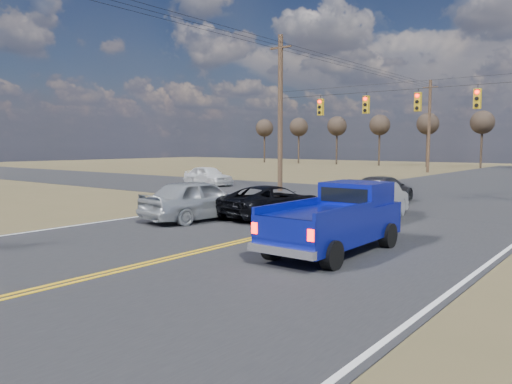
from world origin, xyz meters
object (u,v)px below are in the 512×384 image
Objects in this scene: pickup_truck at (337,220)px; dgrey_car_queue at (382,190)px; cross_car_west at (208,176)px; silver_suv at (199,200)px; white_car_queue at (376,200)px; black_suv at (272,202)px.

pickup_truck is 1.04× the size of dgrey_car_queue.
dgrey_car_queue is 1.14× the size of cross_car_west.
white_car_queue is (5.46, 4.66, -0.05)m from silver_suv.
silver_suv is at bearing 164.84° from pickup_truck.
silver_suv is 10.45m from dgrey_car_queue.
cross_car_west is at bearing 142.12° from pickup_truck.
silver_suv is 1.13× the size of cross_car_west.
pickup_truck is 6.83m from black_suv.
silver_suv is 0.99× the size of dgrey_car_queue.
pickup_truck is at bearing -118.81° from cross_car_west.
dgrey_car_queue reaches higher than black_suv.
silver_suv is 1.03× the size of white_car_queue.
white_car_queue is at bearing 105.58° from pickup_truck.
dgrey_car_queue is at bearing -91.37° from cross_car_west.
pickup_truck reaches higher than silver_suv.
white_car_queue is (3.48, 2.37, 0.10)m from black_suv.
silver_suv is at bearing -128.71° from cross_car_west.
silver_suv is (-7.32, 1.97, -0.10)m from pickup_truck.
silver_suv reaches higher than black_suv.
cross_car_west reaches higher than black_suv.
dgrey_car_queue is at bearing -77.98° from white_car_queue.
black_suv is 1.03× the size of white_car_queue.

